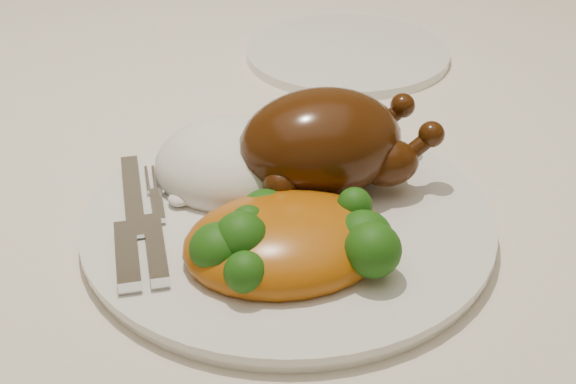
{
  "coord_description": "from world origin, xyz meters",
  "views": [
    {
      "loc": [
        0.02,
        -0.64,
        1.1
      ],
      "look_at": [
        0.08,
        -0.16,
        0.8
      ],
      "focal_mm": 50.0,
      "sensor_mm": 36.0,
      "label": 1
    }
  ],
  "objects": [
    {
      "name": "side_plate",
      "position": [
        0.18,
        0.15,
        0.77
      ],
      "size": [
        0.24,
        0.24,
        0.01
      ],
      "primitive_type": "cylinder",
      "rotation": [
        0.0,
        0.0,
        -0.12
      ],
      "color": "white",
      "rests_on": "tablecloth"
    },
    {
      "name": "tablecloth",
      "position": [
        0.0,
        0.0,
        0.74
      ],
      "size": [
        1.73,
        1.03,
        0.18
      ],
      "color": "silver",
      "rests_on": "dining_table"
    },
    {
      "name": "roast_chicken",
      "position": [
        0.11,
        -0.13,
        0.82
      ],
      "size": [
        0.16,
        0.12,
        0.08
      ],
      "rotation": [
        0.0,
        0.0,
        0.19
      ],
      "color": "#401D06",
      "rests_on": "dinner_plate"
    },
    {
      "name": "cutlery",
      "position": [
        -0.02,
        -0.18,
        0.79
      ],
      "size": [
        0.04,
        0.17,
        0.01
      ],
      "rotation": [
        0.0,
        0.0,
        0.09
      ],
      "color": "silver",
      "rests_on": "dinner_plate"
    },
    {
      "name": "mac_and_cheese",
      "position": [
        0.08,
        -0.21,
        0.79
      ],
      "size": [
        0.15,
        0.12,
        0.06
      ],
      "rotation": [
        0.0,
        0.0,
        0.12
      ],
      "color": "#B4530B",
      "rests_on": "dinner_plate"
    },
    {
      "name": "dinner_plate",
      "position": [
        0.08,
        -0.16,
        0.77
      ],
      "size": [
        0.37,
        0.37,
        0.01
      ],
      "primitive_type": "cylinder",
      "rotation": [
        0.0,
        0.0,
        -0.32
      ],
      "color": "white",
      "rests_on": "tablecloth"
    },
    {
      "name": "rice_mound",
      "position": [
        0.04,
        -0.11,
        0.79
      ],
      "size": [
        0.15,
        0.15,
        0.06
      ],
      "rotation": [
        0.0,
        0.0,
        -0.38
      ],
      "color": "white",
      "rests_on": "dinner_plate"
    },
    {
      "name": "dining_table",
      "position": [
        0.0,
        0.0,
        0.67
      ],
      "size": [
        1.6,
        0.9,
        0.76
      ],
      "color": "brown",
      "rests_on": "floor"
    }
  ]
}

